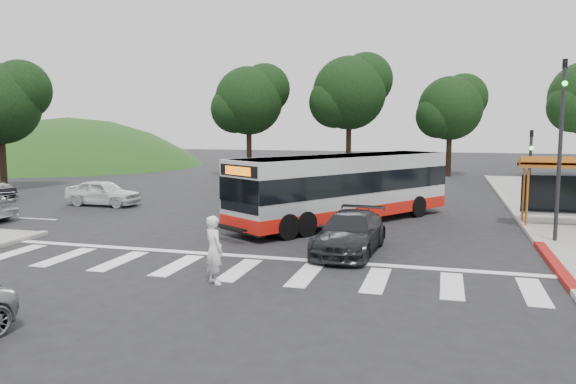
% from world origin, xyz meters
% --- Properties ---
extents(ground, '(140.00, 140.00, 0.00)m').
position_xyz_m(ground, '(0.00, 0.00, 0.00)').
color(ground, black).
rests_on(ground, ground).
extents(sidewalk_east, '(4.00, 40.00, 0.12)m').
position_xyz_m(sidewalk_east, '(11.00, 8.00, 0.06)').
color(sidewalk_east, gray).
rests_on(sidewalk_east, ground).
extents(curb_east, '(0.30, 40.00, 0.15)m').
position_xyz_m(curb_east, '(9.00, 8.00, 0.07)').
color(curb_east, '#9E9991').
rests_on(curb_east, ground).
extents(curb_east_red, '(0.32, 6.00, 0.15)m').
position_xyz_m(curb_east_red, '(9.00, -2.00, 0.08)').
color(curb_east_red, maroon).
rests_on(curb_east_red, ground).
extents(hillside_nw, '(44.00, 44.00, 10.00)m').
position_xyz_m(hillside_nw, '(-32.00, 30.00, 0.00)').
color(hillside_nw, '#204215').
rests_on(hillside_nw, ground).
extents(crosswalk_ladder, '(18.00, 2.60, 0.01)m').
position_xyz_m(crosswalk_ladder, '(0.00, -5.00, 0.01)').
color(crosswalk_ladder, silver).
rests_on(crosswalk_ladder, ground).
extents(bus_shelter, '(4.20, 1.60, 2.86)m').
position_xyz_m(bus_shelter, '(10.80, 5.10, 2.35)').
color(bus_shelter, '#A45B1B').
rests_on(bus_shelter, sidewalk_east).
extents(traffic_signal_ne_tall, '(0.18, 0.37, 6.50)m').
position_xyz_m(traffic_signal_ne_tall, '(9.60, 1.49, 3.88)').
color(traffic_signal_ne_tall, black).
rests_on(traffic_signal_ne_tall, ground).
extents(traffic_signal_ne_short, '(0.18, 0.37, 4.00)m').
position_xyz_m(traffic_signal_ne_short, '(9.60, 8.49, 2.48)').
color(traffic_signal_ne_short, black).
rests_on(traffic_signal_ne_short, ground).
extents(tree_north_a, '(6.60, 6.15, 10.17)m').
position_xyz_m(tree_north_a, '(-1.92, 26.07, 6.92)').
color(tree_north_a, black).
rests_on(tree_north_a, ground).
extents(tree_north_b, '(5.72, 5.33, 8.43)m').
position_xyz_m(tree_north_b, '(6.07, 28.06, 5.66)').
color(tree_north_b, black).
rests_on(tree_north_b, ground).
extents(tree_north_c, '(6.16, 5.74, 9.30)m').
position_xyz_m(tree_north_c, '(-9.92, 24.06, 6.29)').
color(tree_north_c, black).
rests_on(tree_north_c, ground).
extents(tree_west_a, '(5.72, 5.33, 8.43)m').
position_xyz_m(tree_west_a, '(-21.93, 10.06, 5.66)').
color(tree_west_a, black).
rests_on(tree_west_a, ground).
extents(transit_bus, '(8.30, 10.81, 2.93)m').
position_xyz_m(transit_bus, '(1.59, 3.79, 1.46)').
color(transit_bus, silver).
rests_on(transit_bus, ground).
extents(pedestrian, '(0.80, 0.76, 1.85)m').
position_xyz_m(pedestrian, '(-0.15, -6.49, 0.92)').
color(pedestrian, white).
rests_on(pedestrian, ground).
extents(dark_sedan, '(2.15, 4.72, 1.34)m').
position_xyz_m(dark_sedan, '(2.74, -1.85, 0.67)').
color(dark_sedan, black).
rests_on(dark_sedan, ground).
extents(west_car_white, '(4.03, 1.72, 1.36)m').
position_xyz_m(west_car_white, '(-11.58, 5.50, 0.68)').
color(west_car_white, silver).
rests_on(west_car_white, ground).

